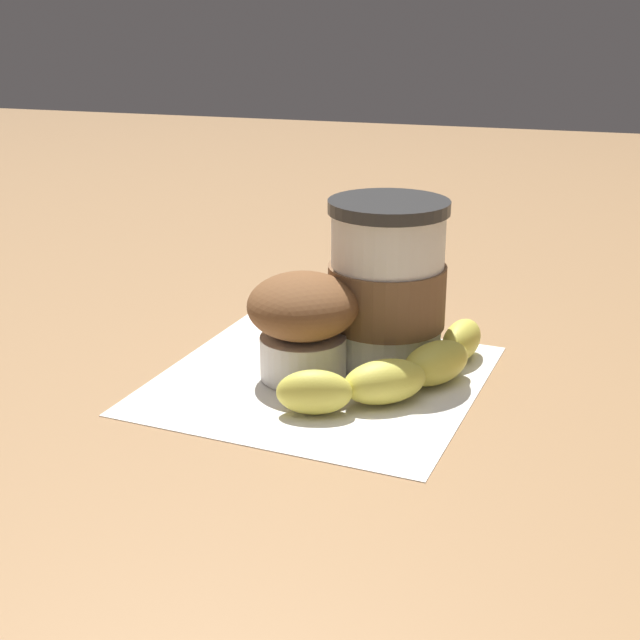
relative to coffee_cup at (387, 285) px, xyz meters
name	(u,v)px	position (x,y,z in m)	size (l,w,h in m)	color
ground_plane	(320,380)	(0.05, -0.04, -0.07)	(3.00, 3.00, 0.00)	#936D47
paper_napkin	(320,379)	(0.05, -0.04, -0.07)	(0.25, 0.25, 0.00)	white
coffee_cup	(387,285)	(0.00, 0.00, 0.00)	(0.10, 0.10, 0.14)	white
muffin	(302,322)	(0.06, -0.05, -0.02)	(0.09, 0.09, 0.09)	white
banana	(404,369)	(0.06, 0.03, -0.05)	(0.18, 0.14, 0.03)	#D6CC4C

